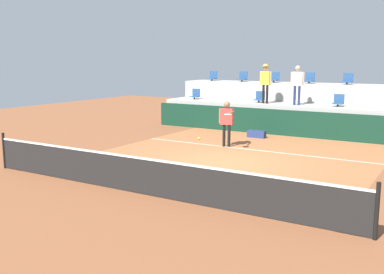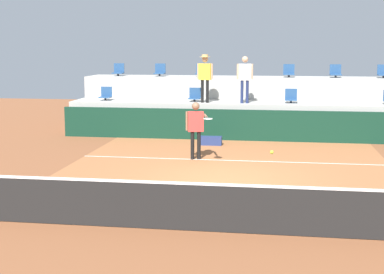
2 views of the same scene
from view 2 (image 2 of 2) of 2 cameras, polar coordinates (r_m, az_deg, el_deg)
name	(u,v)px [view 2 (image 2 of 2)]	position (r m, az deg, el deg)	size (l,w,h in m)	color
ground_plane	(224,180)	(13.95, 3.31, -4.44)	(40.00, 40.00, 0.00)	brown
court_inner_paint	(227,171)	(14.92, 3.67, -3.53)	(9.00, 10.00, 0.01)	#A36038
court_service_line	(232,160)	(16.28, 4.10, -2.43)	(9.00, 0.06, 0.00)	silver
tennis_net	(204,205)	(9.98, 1.19, -7.07)	(10.48, 0.08, 1.07)	black
sponsor_backboard	(240,125)	(19.73, 4.95, 1.23)	(13.00, 0.16, 1.10)	#0F3323
seating_tier_lower	(242,118)	(21.00, 5.18, 1.92)	(13.00, 1.80, 1.25)	#ADAAA3
seating_tier_upper	(245,103)	(22.74, 5.47, 3.56)	(13.00, 1.80, 2.10)	#ADAAA3
stadium_chair_lower_far_left	(106,95)	(21.81, -8.87, 4.34)	(0.44, 0.40, 0.52)	#2D2D33
stadium_chair_lower_left	(195,96)	(21.03, 0.29, 4.27)	(0.44, 0.40, 0.52)	#2D2D33
stadium_chair_lower_right	(291,97)	(20.82, 10.18, 4.08)	(0.44, 0.40, 0.52)	#2D2D33
stadium_chair_upper_far_left	(118,71)	(23.47, -7.59, 6.80)	(0.44, 0.40, 0.52)	#2D2D33
stadium_chair_upper_left	(160,71)	(23.04, -3.33, 6.82)	(0.44, 0.40, 0.52)	#2D2D33
stadium_chair_upper_mid_left	(201,71)	(22.75, 0.97, 6.80)	(0.44, 0.40, 0.52)	#2D2D33
stadium_chair_upper_center	(245,72)	(22.58, 5.47, 6.74)	(0.44, 0.40, 0.52)	#2D2D33
stadium_chair_upper_mid_right	(289,72)	(22.55, 9.96, 6.64)	(0.44, 0.40, 0.52)	#2D2D33
stadium_chair_upper_right	(336,72)	(22.67, 14.59, 6.49)	(0.44, 0.40, 0.52)	#2D2D33
stadium_chair_upper_far_right	(383,72)	(22.93, 19.14, 6.31)	(0.44, 0.40, 0.52)	#2D2D33
tennis_player	(196,125)	(16.23, 0.42, 1.28)	(0.92, 1.15, 1.71)	black
spectator_with_hat	(205,73)	(20.53, 1.34, 6.61)	(0.60, 0.47, 1.78)	black
spectator_in_white	(245,75)	(20.40, 5.47, 6.40)	(0.60, 0.25, 1.72)	navy
tennis_ball	(272,152)	(10.25, 8.23, -1.56)	(0.07, 0.07, 0.07)	#CCE033
equipment_bag	(211,141)	(18.78, 1.93, -0.39)	(0.76, 0.28, 0.30)	navy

